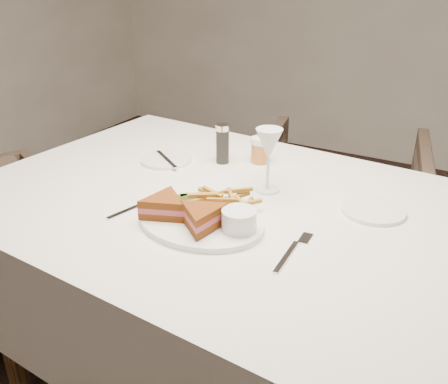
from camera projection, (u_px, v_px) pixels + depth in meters
table at (232, 316)px, 1.46m from camera, size 1.50×1.06×0.75m
chair_far at (338, 202)px, 2.19m from camera, size 0.81×0.78×0.71m
table_setting at (222, 195)px, 1.25m from camera, size 0.82×0.66×0.18m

